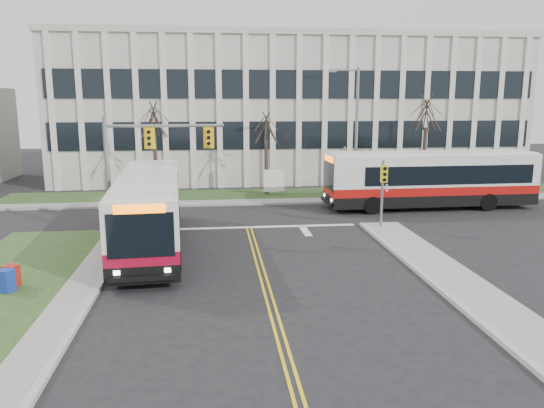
{
  "coord_description": "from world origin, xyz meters",
  "views": [
    {
      "loc": [
        -1.9,
        -20.51,
        7.02
      ],
      "look_at": [
        0.92,
        4.71,
        2.0
      ],
      "focal_mm": 35.0,
      "sensor_mm": 36.0,
      "label": 1
    }
  ],
  "objects_px": {
    "streetlight": "(354,126)",
    "newspaper_box_blue": "(6,282)",
    "bus_main": "(149,212)",
    "directory_sign": "(274,181)",
    "bus_cross": "(430,181)",
    "newspaper_box_red": "(11,277)"
  },
  "relations": [
    {
      "from": "streetlight",
      "to": "newspaper_box_blue",
      "type": "distance_m",
      "value": 25.13
    },
    {
      "from": "bus_main",
      "to": "newspaper_box_blue",
      "type": "height_order",
      "value": "bus_main"
    },
    {
      "from": "newspaper_box_blue",
      "to": "directory_sign",
      "type": "bearing_deg",
      "value": 80.97
    },
    {
      "from": "directory_sign",
      "to": "bus_cross",
      "type": "bearing_deg",
      "value": -28.49
    },
    {
      "from": "bus_cross",
      "to": "newspaper_box_blue",
      "type": "distance_m",
      "value": 25.51
    },
    {
      "from": "bus_main",
      "to": "newspaper_box_blue",
      "type": "relative_size",
      "value": 13.51
    },
    {
      "from": "directory_sign",
      "to": "newspaper_box_blue",
      "type": "relative_size",
      "value": 2.11
    },
    {
      "from": "directory_sign",
      "to": "bus_main",
      "type": "bearing_deg",
      "value": -120.66
    },
    {
      "from": "directory_sign",
      "to": "newspaper_box_red",
      "type": "bearing_deg",
      "value": -123.49
    },
    {
      "from": "streetlight",
      "to": "newspaper_box_red",
      "type": "relative_size",
      "value": 9.68
    },
    {
      "from": "newspaper_box_blue",
      "to": "newspaper_box_red",
      "type": "height_order",
      "value": "same"
    },
    {
      "from": "directory_sign",
      "to": "newspaper_box_red",
      "type": "height_order",
      "value": "directory_sign"
    },
    {
      "from": "bus_main",
      "to": "newspaper_box_red",
      "type": "distance_m",
      "value": 7.2
    },
    {
      "from": "streetlight",
      "to": "bus_cross",
      "type": "height_order",
      "value": "streetlight"
    },
    {
      "from": "newspaper_box_red",
      "to": "newspaper_box_blue",
      "type": "bearing_deg",
      "value": -70.0
    },
    {
      "from": "directory_sign",
      "to": "newspaper_box_red",
      "type": "relative_size",
      "value": 2.11
    },
    {
      "from": "streetlight",
      "to": "newspaper_box_blue",
      "type": "height_order",
      "value": "streetlight"
    },
    {
      "from": "streetlight",
      "to": "newspaper_box_red",
      "type": "bearing_deg",
      "value": -136.15
    },
    {
      "from": "bus_cross",
      "to": "newspaper_box_blue",
      "type": "xyz_separation_m",
      "value": [
        -21.63,
        -13.46,
        -1.33
      ]
    },
    {
      "from": "bus_main",
      "to": "streetlight",
      "type": "bearing_deg",
      "value": 37.15
    },
    {
      "from": "bus_main",
      "to": "bus_cross",
      "type": "xyz_separation_m",
      "value": [
        17.13,
        7.42,
        0.1
      ]
    },
    {
      "from": "bus_cross",
      "to": "bus_main",
      "type": "bearing_deg",
      "value": -67.84
    }
  ]
}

